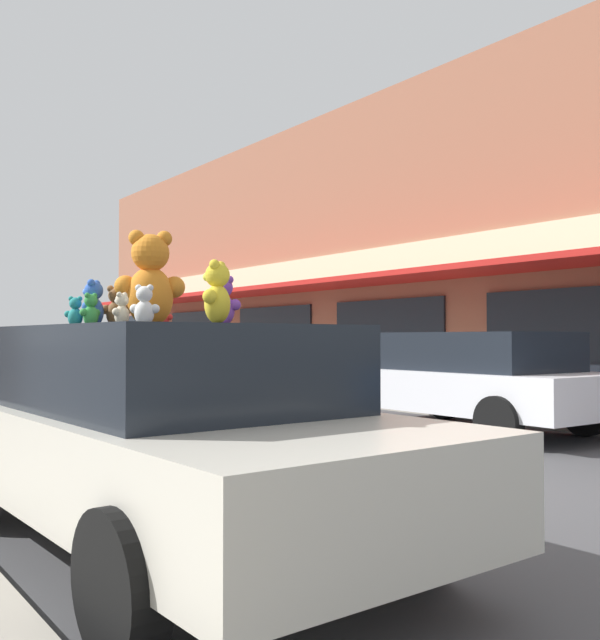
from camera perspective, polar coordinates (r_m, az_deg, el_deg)
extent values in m
plane|color=#424244|center=(7.13, 13.98, -13.04)|extent=(260.00, 260.00, 0.00)
cube|color=#9E6047|center=(23.98, 13.08, 4.42)|extent=(11.61, 30.63, 7.74)
cube|color=red|center=(19.38, -0.06, 2.67)|extent=(1.77, 25.73, 0.12)
cube|color=beige|center=(19.92, 1.90, 4.14)|extent=(0.08, 24.51, 0.70)
cube|color=black|center=(14.54, 20.70, -1.50)|extent=(0.06, 3.88, 2.00)
cube|color=black|center=(17.88, 6.93, -1.55)|extent=(0.06, 3.88, 2.00)
cube|color=black|center=(21.91, -2.16, -1.54)|extent=(0.06, 3.88, 2.00)
cube|color=black|center=(26.32, -8.32, -1.51)|extent=(0.06, 3.88, 2.00)
cube|color=black|center=(30.94, -12.68, -1.47)|extent=(0.06, 3.88, 2.00)
cube|color=beige|center=(5.10, -11.10, -10.31)|extent=(2.08, 4.82, 0.61)
cube|color=black|center=(5.05, -11.07, -3.69)|extent=(1.78, 2.67, 0.56)
cylinder|color=black|center=(6.87, -9.62, -10.60)|extent=(0.22, 0.69, 0.69)
cylinder|color=black|center=(3.48, -14.21, -19.74)|extent=(0.22, 0.69, 0.69)
cylinder|color=black|center=(4.54, 8.91, -15.38)|extent=(0.22, 0.69, 0.69)
ellipsoid|color=orange|center=(5.33, -11.90, 1.82)|extent=(0.42, 0.39, 0.44)
sphere|color=orange|center=(5.36, -11.88, 5.27)|extent=(0.36, 0.36, 0.28)
sphere|color=orange|center=(5.37, -10.81, 6.41)|extent=(0.15, 0.15, 0.12)
sphere|color=orange|center=(5.37, -12.95, 6.43)|extent=(0.15, 0.15, 0.12)
sphere|color=#FFBA41|center=(5.47, -11.93, 4.96)|extent=(0.14, 0.14, 0.11)
sphere|color=orange|center=(5.37, -10.02, 2.61)|extent=(0.21, 0.21, 0.16)
sphere|color=orange|center=(5.35, -13.80, 2.63)|extent=(0.21, 0.21, 0.16)
ellipsoid|color=blue|center=(5.41, -16.18, 0.60)|extent=(0.21, 0.22, 0.21)
sphere|color=blue|center=(5.42, -16.17, 2.27)|extent=(0.19, 0.19, 0.14)
sphere|color=blue|center=(5.47, -15.97, 2.79)|extent=(0.08, 0.08, 0.06)
sphere|color=blue|center=(5.38, -16.36, 2.86)|extent=(0.08, 0.08, 0.06)
sphere|color=#548DFF|center=(5.44, -16.73, 2.17)|extent=(0.07, 0.07, 0.05)
sphere|color=blue|center=(5.50, -15.96, 0.96)|extent=(0.11, 0.11, 0.08)
sphere|color=blue|center=(5.34, -16.65, 1.04)|extent=(0.11, 0.11, 0.08)
ellipsoid|color=red|center=(6.17, -10.89, -0.01)|extent=(0.14, 0.14, 0.14)
sphere|color=red|center=(6.17, -10.88, 0.96)|extent=(0.13, 0.13, 0.09)
sphere|color=red|center=(6.16, -10.61, 1.29)|extent=(0.05, 0.05, 0.04)
sphere|color=red|center=(6.19, -11.15, 1.28)|extent=(0.05, 0.05, 0.04)
sphere|color=#FF4741|center=(6.21, -10.73, 0.90)|extent=(0.05, 0.05, 0.03)
sphere|color=red|center=(6.15, -10.38, 0.22)|extent=(0.07, 0.07, 0.05)
sphere|color=red|center=(6.20, -11.32, 0.22)|extent=(0.07, 0.07, 0.05)
ellipsoid|color=beige|center=(5.08, -14.06, 0.34)|extent=(0.15, 0.14, 0.15)
sphere|color=beige|center=(5.09, -14.06, 1.56)|extent=(0.13, 0.13, 0.09)
sphere|color=beige|center=(5.12, -13.85, 1.95)|extent=(0.05, 0.05, 0.04)
sphere|color=beige|center=(5.06, -14.26, 1.99)|extent=(0.05, 0.05, 0.04)
sphere|color=white|center=(5.11, -14.43, 1.48)|extent=(0.05, 0.05, 0.04)
sphere|color=beige|center=(5.14, -13.78, 0.60)|extent=(0.08, 0.08, 0.05)
sphere|color=beige|center=(5.04, -14.51, 0.65)|extent=(0.08, 0.08, 0.05)
ellipsoid|color=yellow|center=(4.08, -6.63, 1.27)|extent=(0.23, 0.22, 0.22)
sphere|color=yellow|center=(4.09, -6.62, 3.59)|extent=(0.20, 0.20, 0.14)
sphere|color=yellow|center=(4.15, -6.38, 4.29)|extent=(0.08, 0.08, 0.06)
sphere|color=yellow|center=(4.05, -6.86, 4.43)|extent=(0.08, 0.08, 0.06)
sphere|color=#FFFF4D|center=(4.11, -7.42, 3.44)|extent=(0.08, 0.08, 0.05)
sphere|color=yellow|center=(4.17, -6.38, 1.75)|extent=(0.12, 0.12, 0.08)
sphere|color=yellow|center=(4.00, -7.24, 1.89)|extent=(0.12, 0.12, 0.08)
ellipsoid|color=green|center=(5.29, -16.39, 0.30)|extent=(0.14, 0.13, 0.15)
sphere|color=green|center=(5.29, -16.38, 1.49)|extent=(0.12, 0.12, 0.09)
sphere|color=green|center=(5.32, -16.11, 1.88)|extent=(0.05, 0.05, 0.04)
sphere|color=green|center=(5.27, -16.65, 1.91)|extent=(0.05, 0.05, 0.04)
sphere|color=#5ADA6D|center=(5.32, -16.67, 1.42)|extent=(0.05, 0.05, 0.04)
sphere|color=green|center=(5.33, -15.97, 0.56)|extent=(0.07, 0.07, 0.05)
sphere|color=green|center=(5.25, -16.94, 0.60)|extent=(0.07, 0.07, 0.05)
ellipsoid|color=teal|center=(5.47, -17.54, 0.20)|extent=(0.14, 0.13, 0.14)
sphere|color=teal|center=(5.48, -17.53, 1.28)|extent=(0.12, 0.12, 0.09)
sphere|color=teal|center=(5.47, -17.21, 1.64)|extent=(0.05, 0.05, 0.04)
sphere|color=teal|center=(5.49, -17.85, 1.64)|extent=(0.05, 0.05, 0.04)
sphere|color=#47CDC6|center=(5.51, -17.43, 1.20)|extent=(0.05, 0.05, 0.03)
sphere|color=teal|center=(5.47, -16.95, 0.45)|extent=(0.07, 0.07, 0.05)
sphere|color=teal|center=(5.49, -18.08, 0.45)|extent=(0.07, 0.07, 0.05)
ellipsoid|color=purple|center=(4.72, -6.17, 0.78)|extent=(0.20, 0.20, 0.20)
sphere|color=purple|center=(4.73, -6.16, 2.60)|extent=(0.18, 0.18, 0.13)
sphere|color=purple|center=(4.71, -5.66, 3.23)|extent=(0.08, 0.08, 0.05)
sphere|color=purple|center=(4.75, -6.67, 3.19)|extent=(0.08, 0.08, 0.05)
sphere|color=#BA67ED|center=(4.78, -5.87, 2.46)|extent=(0.07, 0.07, 0.05)
sphere|color=purple|center=(4.70, -5.21, 1.22)|extent=(0.10, 0.10, 0.07)
sphere|color=purple|center=(4.77, -6.99, 1.19)|extent=(0.10, 0.10, 0.07)
ellipsoid|color=white|center=(4.97, -12.36, 0.54)|extent=(0.18, 0.17, 0.18)
sphere|color=white|center=(4.98, -12.35, 2.03)|extent=(0.16, 0.16, 0.11)
sphere|color=white|center=(4.97, -11.90, 2.54)|extent=(0.07, 0.07, 0.05)
sphere|color=white|center=(4.99, -12.79, 2.52)|extent=(0.07, 0.07, 0.05)
sphere|color=white|center=(5.02, -12.20, 1.92)|extent=(0.06, 0.06, 0.04)
sphere|color=white|center=(4.96, -11.54, 0.89)|extent=(0.09, 0.09, 0.06)
sphere|color=white|center=(5.00, -13.10, 0.88)|extent=(0.09, 0.09, 0.06)
ellipsoid|color=olive|center=(5.47, -14.48, 0.45)|extent=(0.18, 0.16, 0.19)
sphere|color=olive|center=(5.48, -14.47, 1.94)|extent=(0.15, 0.15, 0.12)
sphere|color=olive|center=(5.49, -14.01, 2.43)|extent=(0.06, 0.06, 0.05)
sphere|color=olive|center=(5.48, -14.93, 2.43)|extent=(0.06, 0.06, 0.05)
sphere|color=tan|center=(5.53, -14.51, 1.83)|extent=(0.06, 0.06, 0.05)
sphere|color=olive|center=(5.49, -13.68, 0.79)|extent=(0.09, 0.09, 0.07)
sphere|color=olive|center=(5.48, -15.30, 0.81)|extent=(0.09, 0.09, 0.07)
cube|color=silver|center=(11.32, 13.23, -5.43)|extent=(2.01, 4.45, 0.60)
cube|color=black|center=(11.29, 13.21, -2.44)|extent=(1.77, 3.04, 0.58)
cylinder|color=black|center=(11.63, 4.84, -6.84)|extent=(0.20, 0.69, 0.69)
cylinder|color=black|center=(12.99, 11.49, -6.25)|extent=(0.20, 0.69, 0.69)
cylinder|color=black|center=(9.71, 15.58, -7.86)|extent=(0.20, 0.69, 0.69)
cylinder|color=black|center=(11.31, 21.87, -6.90)|extent=(0.20, 0.69, 0.69)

